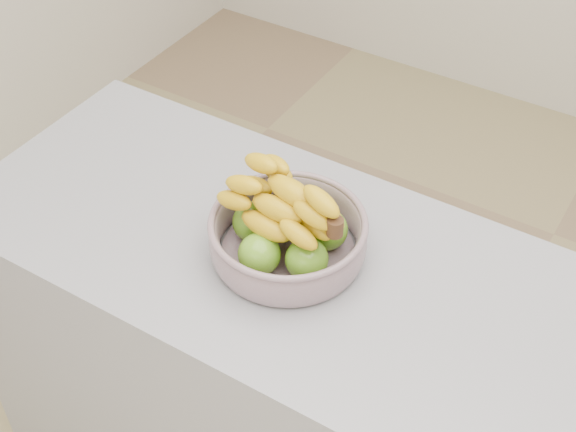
# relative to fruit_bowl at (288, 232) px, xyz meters

# --- Properties ---
(fruit_bowl) EXTENTS (0.31, 0.31, 0.19)m
(fruit_bowl) POSITION_rel_fruit_bowl_xyz_m (0.00, 0.00, 0.00)
(fruit_bowl) COLOR #9CA9BB
(fruit_bowl) RESTS_ON counter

